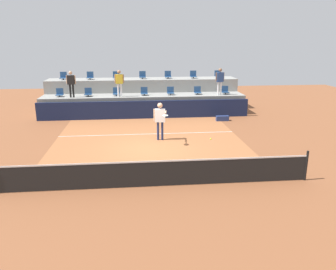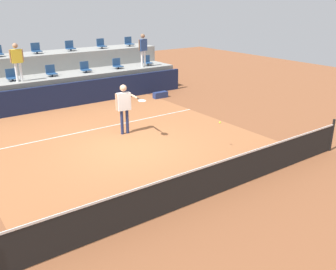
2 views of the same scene
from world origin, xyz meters
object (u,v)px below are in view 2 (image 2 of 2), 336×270
stadium_chair_lower_mid_left (12,76)px  spectator_in_white (17,59)px  stadium_chair_upper_right (101,44)px  stadium_chair_lower_right (117,64)px  tennis_ball (220,123)px  stadium_chair_lower_center (51,72)px  tennis_player (124,104)px  stadium_chair_upper_far_right (129,42)px  stadium_chair_lower_far_right (147,61)px  stadium_chair_lower_mid_right (85,68)px  stadium_chair_upper_center (36,49)px  stadium_chair_upper_mid_right (70,47)px  spectator_leaning_on_rail (143,47)px  equipment_bag (160,95)px

stadium_chair_lower_mid_left → spectator_in_white: (0.23, -0.38, 0.78)m
stadium_chair_upper_right → stadium_chair_lower_right: bearing=-90.5°
stadium_chair_lower_mid_left → tennis_ball: (4.09, -9.03, -0.54)m
stadium_chair_lower_center → spectator_in_white: (-1.54, -0.38, 0.78)m
stadium_chair_lower_right → tennis_player: tennis_player is taller
stadium_chair_lower_right → stadium_chair_upper_far_right: size_ratio=1.00×
stadium_chair_lower_far_right → stadium_chair_upper_far_right: 1.99m
stadium_chair_lower_mid_left → stadium_chair_lower_center: same height
stadium_chair_lower_mid_right → spectator_in_white: bearing=-173.3°
stadium_chair_lower_mid_right → stadium_chair_lower_far_right: size_ratio=1.00×
stadium_chair_upper_center → tennis_ball: (2.35, -10.83, -1.39)m
spectator_in_white → stadium_chair_upper_mid_right: bearing=33.7°
stadium_chair_lower_right → spectator_leaning_on_rail: size_ratio=0.30×
stadium_chair_lower_mid_right → stadium_chair_lower_center: bearing=180.0°
stadium_chair_lower_far_right → spectator_leaning_on_rail: bearing=-141.8°
stadium_chair_lower_center → equipment_bag: stadium_chair_lower_center is taller
stadium_chair_lower_center → stadium_chair_upper_far_right: bearing=18.9°
stadium_chair_lower_mid_left → spectator_leaning_on_rail: (6.63, -0.38, 0.82)m
stadium_chair_lower_mid_right → tennis_player: tennis_player is taller
stadium_chair_upper_mid_right → stadium_chair_upper_center: bearing=180.0°
stadium_chair_lower_far_right → stadium_chair_upper_mid_right: size_ratio=1.00×
stadium_chair_lower_far_right → stadium_chair_upper_center: bearing=161.5°
stadium_chair_lower_far_right → tennis_ball: 9.54m
stadium_chair_upper_mid_right → tennis_player: size_ratio=0.28×
tennis_ball → stadium_chair_lower_far_right: bearing=71.5°
stadium_chair_lower_center → stadium_chair_upper_center: stadium_chair_upper_center is taller
stadium_chair_lower_center → spectator_leaning_on_rail: 4.94m
stadium_chair_upper_far_right → stadium_chair_upper_mid_right: bearing=180.0°
tennis_player → spectator_leaning_on_rail: (4.30, 5.56, 1.15)m
stadium_chair_upper_mid_right → stadium_chair_upper_right: size_ratio=1.00×
stadium_chair_upper_far_right → equipment_bag: (-0.67, -4.14, -2.16)m
stadium_chair_lower_far_right → tennis_player: size_ratio=0.28×
stadium_chair_upper_far_right → tennis_ball: (-2.95, -10.83, -1.39)m
stadium_chair_upper_mid_right → spectator_in_white: (-3.27, -2.18, -0.07)m
stadium_chair_lower_right → stadium_chair_upper_mid_right: 2.66m
stadium_chair_lower_right → tennis_player: 6.64m
spectator_leaning_on_rail → stadium_chair_lower_mid_left: bearing=176.7°
stadium_chair_lower_far_right → tennis_player: (-4.79, -5.95, -0.33)m
tennis_player → tennis_ball: bearing=-60.3°
stadium_chair_lower_center → tennis_player: size_ratio=0.28×
stadium_chair_upper_right → tennis_player: 8.38m
stadium_chair_lower_mid_left → equipment_bag: bearing=-20.2°
stadium_chair_lower_mid_left → tennis_player: size_ratio=0.28×
stadium_chair_lower_right → stadium_chair_upper_right: 1.99m
stadium_chair_lower_mid_left → equipment_bag: stadium_chair_lower_mid_left is taller
stadium_chair_upper_mid_right → tennis_ball: (0.59, -10.83, -1.39)m
stadium_chair_lower_right → equipment_bag: size_ratio=0.68×
stadium_chair_upper_mid_right → stadium_chair_upper_right: 1.79m
stadium_chair_lower_mid_right → equipment_bag: size_ratio=0.68×
stadium_chair_upper_center → tennis_player: bearing=-85.6°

